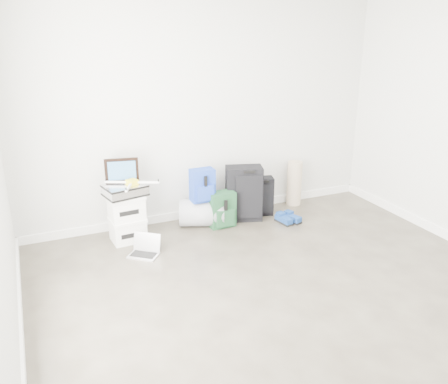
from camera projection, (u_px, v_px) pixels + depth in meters
name	position (u px, v px, depth m)	size (l,w,h in m)	color
ground	(316.00, 321.00, 3.92)	(5.00, 5.00, 0.00)	#342E25
room_envelope	(331.00, 113.00, 3.35)	(4.52, 5.02, 2.71)	silver
boxes_stack	(127.00, 218.00, 5.27)	(0.40, 0.33, 0.54)	white
briefcase	(125.00, 190.00, 5.16)	(0.43, 0.31, 0.12)	#B2B2B7
painting	(122.00, 170.00, 5.17)	(0.36, 0.09, 0.27)	black
drone	(132.00, 182.00, 5.14)	(0.55, 0.55, 0.05)	yellow
duffel_bag	(202.00, 213.00, 5.69)	(0.33, 0.33, 0.53)	gray
blue_backpack	(203.00, 186.00, 5.55)	(0.28, 0.20, 0.39)	#181EA1
large_suitcase	(244.00, 193.00, 5.82)	(0.49, 0.39, 0.68)	black
green_backpack	(222.00, 210.00, 5.66)	(0.32, 0.24, 0.43)	#163E25
carry_on	(261.00, 196.00, 6.00)	(0.35, 0.27, 0.49)	black
shoes	(288.00, 219.00, 5.82)	(0.27, 0.27, 0.08)	black
rolled_rug	(294.00, 183.00, 6.32)	(0.19, 0.19, 0.59)	tan
laptop	(145.00, 250.00, 5.02)	(0.37, 0.36, 0.21)	silver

